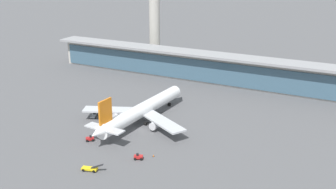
% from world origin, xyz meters
% --- Properties ---
extents(ground_plane, '(1200.00, 1200.00, 0.00)m').
position_xyz_m(ground_plane, '(0.00, 0.00, 0.00)').
color(ground_plane, '#515154').
extents(airliner_on_stand, '(45.90, 59.79, 15.92)m').
position_xyz_m(airliner_on_stand, '(-3.65, 5.95, 5.01)').
color(airliner_on_stand, white).
rests_on(airliner_on_stand, ground).
extents(service_truck_near_nose_red, '(3.30, 2.71, 2.05)m').
position_xyz_m(service_truck_near_nose_red, '(10.82, -20.32, 0.87)').
color(service_truck_near_nose_red, '#B21E1E').
rests_on(service_truck_near_nose_red, ground).
extents(service_truck_under_wing_grey, '(4.00, 6.76, 2.70)m').
position_xyz_m(service_truck_under_wing_grey, '(-23.51, 2.01, 0.81)').
color(service_truck_under_wing_grey, gray).
rests_on(service_truck_under_wing_grey, ground).
extents(service_truck_mid_apron_red, '(3.28, 3.15, 2.05)m').
position_xyz_m(service_truck_mid_apron_red, '(-11.25, -16.56, 0.87)').
color(service_truck_mid_apron_red, '#B21E1E').
rests_on(service_truck_mid_apron_red, ground).
extents(service_truck_by_tail_blue, '(2.76, 3.31, 2.05)m').
position_xyz_m(service_truck_by_tail_blue, '(-8.40, 17.94, 0.87)').
color(service_truck_by_tail_blue, '#234C9E').
rests_on(service_truck_by_tail_blue, ground).
extents(service_truck_on_taxiway_yellow, '(6.92, 3.05, 2.70)m').
position_xyz_m(service_truck_on_taxiway_yellow, '(1.72, -33.12, 0.81)').
color(service_truck_on_taxiway_yellow, yellow).
rests_on(service_truck_on_taxiway_yellow, ground).
extents(terminal_building, '(183.60, 12.80, 15.20)m').
position_xyz_m(terminal_building, '(0.00, 68.45, 7.87)').
color(terminal_building, '#B2ADA3').
rests_on(terminal_building, ground).
extents(control_tower, '(12.00, 12.00, 64.87)m').
position_xyz_m(control_tower, '(-45.09, 91.73, 35.47)').
color(control_tower, '#B2ADA3').
rests_on(control_tower, ground).
extents(safety_cone_alpha, '(0.62, 0.62, 0.70)m').
position_xyz_m(safety_cone_alpha, '(14.18, -16.48, 0.32)').
color(safety_cone_alpha, orange).
rests_on(safety_cone_alpha, ground).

